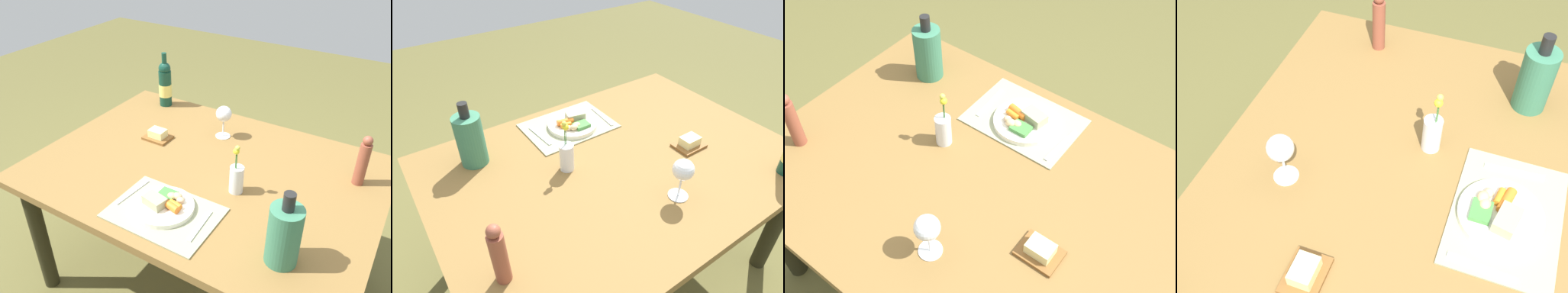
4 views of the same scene
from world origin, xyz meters
TOP-DOWN VIEW (x-y plane):
  - ground_plane at (0.00, 0.00)m, footprint 8.00×8.00m
  - dining_table at (0.00, 0.00)m, footprint 1.49×1.08m
  - placemat at (0.02, -0.34)m, footprint 0.41×0.29m
  - dinner_plate at (0.01, -0.32)m, footprint 0.23×0.23m
  - fork at (-0.16, -0.31)m, footprint 0.03×0.18m
  - knife at (0.18, -0.33)m, footprint 0.03×0.17m
  - wine_glass at (-0.06, 0.29)m, footprint 0.08×0.08m
  - wine_bottle at (-0.52, 0.44)m, footprint 0.07×0.07m
  - pepper_mill at (0.60, 0.24)m, footprint 0.05×0.05m
  - flower_vase at (0.19, -0.08)m, footprint 0.06×0.06m
  - cooler_bottle at (0.48, -0.33)m, footprint 0.11×0.11m
  - butter_dish at (-0.33, 0.10)m, footprint 0.13×0.10m

SIDE VIEW (x-z plane):
  - ground_plane at x=0.00m, z-range 0.00..0.00m
  - dining_table at x=0.00m, z-range 0.26..0.96m
  - placemat at x=0.02m, z-range 0.70..0.71m
  - fork at x=-0.16m, z-range 0.71..0.71m
  - knife at x=0.18m, z-range 0.71..0.71m
  - butter_dish at x=-0.33m, z-range 0.70..0.75m
  - dinner_plate at x=0.01m, z-range 0.70..0.75m
  - flower_vase at x=0.19m, z-range 0.66..0.88m
  - pepper_mill at x=0.60m, z-range 0.70..0.92m
  - cooler_bottle at x=0.48m, z-range 0.68..0.95m
  - wine_glass at x=-0.06m, z-range 0.74..0.90m
  - wine_bottle at x=-0.52m, z-range 0.67..0.98m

